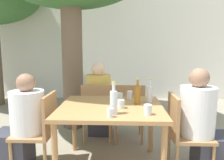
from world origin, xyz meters
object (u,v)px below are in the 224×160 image
object	(u,v)px
water_bottle_2	(149,93)
drinking_glass_4	(148,110)
person_seated_0	(21,126)
amber_bottle_0	(137,94)
drinking_glass_2	(121,104)
drinking_glass_0	(120,97)
drinking_glass_1	(110,113)
patio_chair_1	(183,129)
drinking_glass_3	(130,95)
person_seated_1	(203,126)
patio_chair_2	(98,110)
patio_chair_3	(129,110)
water_bottle_1	(114,102)
person_seated_2	(99,103)
patio_chair_0	(41,127)
dining_table_front	(111,114)

from	to	relation	value
water_bottle_2	drinking_glass_4	size ratio (longest dim) A/B	2.73
person_seated_0	amber_bottle_0	size ratio (longest dim) A/B	3.74
water_bottle_2	drinking_glass_2	world-z (taller)	water_bottle_2
drinking_glass_0	drinking_glass_2	bearing A→B (deg)	-87.39
drinking_glass_1	drinking_glass_4	world-z (taller)	drinking_glass_4
patio_chair_1	drinking_glass_3	distance (m)	0.76
person_seated_1	drinking_glass_3	distance (m)	0.93
amber_bottle_0	drinking_glass_3	size ratio (longest dim) A/B	3.09
patio_chair_2	water_bottle_2	size ratio (longest dim) A/B	3.17
patio_chair_1	drinking_glass_3	size ratio (longest dim) A/B	9.12
patio_chair_3	drinking_glass_0	world-z (taller)	patio_chair_3
amber_bottle_0	drinking_glass_3	xyz separation A→B (m)	(-0.08, 0.27, -0.07)
water_bottle_1	drinking_glass_4	xyz separation A→B (m)	(0.33, -0.01, -0.07)
person_seated_0	drinking_glass_0	bearing A→B (deg)	103.61
patio_chair_1	water_bottle_2	bearing A→B (deg)	60.51
patio_chair_1	patio_chair_2	size ratio (longest dim) A/B	1.00
person_seated_2	drinking_glass_2	distance (m)	1.13
person_seated_2	drinking_glass_0	xyz separation A→B (m)	(0.33, -0.68, 0.26)
patio_chair_2	drinking_glass_3	world-z (taller)	patio_chair_2
water_bottle_1	water_bottle_2	world-z (taller)	water_bottle_1
person_seated_0	water_bottle_1	bearing A→B (deg)	75.02
patio_chair_0	amber_bottle_0	distance (m)	1.18
patio_chair_1	person_seated_1	distance (m)	0.23
person_seated_0	water_bottle_1	world-z (taller)	person_seated_0
person_seated_0	drinking_glass_2	xyz separation A→B (m)	(1.15, -0.08, 0.30)
person_seated_1	drinking_glass_4	distance (m)	0.77
patio_chair_1	amber_bottle_0	size ratio (longest dim) A/B	2.95
patio_chair_2	water_bottle_1	xyz separation A→B (m)	(0.27, -1.02, 0.38)
person_seated_0	drinking_glass_1	bearing A→B (deg)	69.69
patio_chair_1	person_seated_0	bearing A→B (deg)	90.00
person_seated_2	water_bottle_2	world-z (taller)	person_seated_2
dining_table_front	patio_chair_0	size ratio (longest dim) A/B	1.31
patio_chair_3	drinking_glass_2	distance (m)	0.88
drinking_glass_4	person_seated_0	bearing A→B (deg)	168.08
person_seated_2	drinking_glass_0	size ratio (longest dim) A/B	13.13
water_bottle_1	drinking_glass_2	distance (m)	0.23
person_seated_2	patio_chair_0	bearing A→B (deg)	58.84
patio_chair_1	drinking_glass_2	xyz separation A→B (m)	(-0.70, -0.08, 0.31)
patio_chair_2	amber_bottle_0	size ratio (longest dim) A/B	2.95
dining_table_front	water_bottle_2	xyz separation A→B (m)	(0.45, 0.20, 0.20)
amber_bottle_0	drinking_glass_1	distance (m)	0.58
patio_chair_3	amber_bottle_0	xyz separation A→B (m)	(0.07, -0.63, 0.37)
drinking_glass_0	drinking_glass_4	world-z (taller)	drinking_glass_4
drinking_glass_0	person_seated_0	bearing A→B (deg)	-166.39
patio_chair_3	amber_bottle_0	size ratio (longest dim) A/B	2.95
drinking_glass_3	patio_chair_1	bearing A→B (deg)	-32.66
amber_bottle_0	person_seated_2	bearing A→B (deg)	122.00
person_seated_1	drinking_glass_3	world-z (taller)	person_seated_1
person_seated_0	water_bottle_1	xyz separation A→B (m)	(1.08, -0.29, 0.38)
patio_chair_3	water_bottle_1	size ratio (longest dim) A/B	2.73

